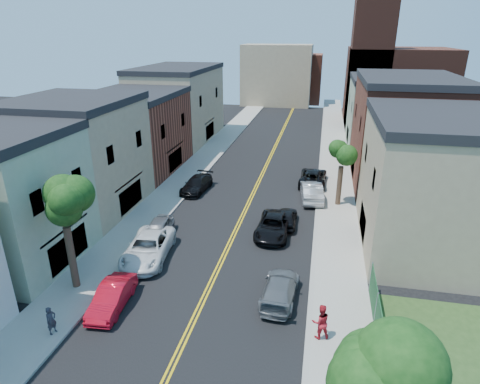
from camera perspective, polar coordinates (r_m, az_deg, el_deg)
The scene contains 29 objects.
sidewalk_left at distance 48.68m, azimuth -5.56°, elevation 4.35°, with size 3.20×100.00×0.15m, color gray.
sidewalk_right at distance 46.68m, azimuth 13.36°, elevation 3.07°, with size 3.20×100.00×0.15m, color gray.
curb_left at distance 48.21m, azimuth -3.57°, elevation 4.23°, with size 0.30×100.00×0.15m, color gray.
curb_right at distance 46.64m, azimuth 11.21°, elevation 3.24°, with size 0.30×100.00×0.15m, color gray.
bldg_left_palegrn at distance 30.37m, azimuth -30.77°, elevation -1.34°, with size 9.00×8.00×8.50m, color gray.
bldg_left_tan_near at distance 36.93m, azimuth -21.86°, elevation 4.35°, with size 9.00×10.00×9.00m, color #998466.
bldg_left_brick at distance 46.26m, azimuth -14.52°, elevation 7.87°, with size 9.00×12.00×8.00m, color brown.
bldg_left_tan_far at distance 58.74m, azimuth -8.66°, elevation 11.92°, with size 9.00×16.00×9.50m, color #998466.
bldg_right_tan at distance 31.10m, azimuth 25.74°, elevation 0.61°, with size 9.00×12.00×9.00m, color #998466.
bldg_right_brick at distance 44.12m, azimuth 21.94°, elevation 7.67°, with size 9.00×14.00×10.00m, color brown.
bldg_right_palegrn at distance 57.81m, azimuth 19.69°, elevation 10.25°, with size 9.00×12.00×8.50m, color gray.
church at distance 72.50m, azimuth 20.45°, elevation 14.68°, with size 16.20×14.20×22.60m.
backdrop_left at distance 87.33m, azimuth 5.20°, elevation 16.07°, with size 14.00×8.00×12.00m, color #998466.
backdrop_center at distance 91.03m, azimuth 8.08°, elevation 15.55°, with size 10.00×8.00×10.00m, color brown.
fence_right at distance 19.62m, azimuth 20.01°, elevation -23.31°, with size 0.04×15.00×1.90m, color #143F1E.
tree_left_mid at distance 24.38m, azimuth -24.06°, elevation 0.64°, with size 5.20×5.20×9.29m.
tree_right_corner at distance 11.22m, azimuth 19.50°, elevation -20.20°, with size 5.80×5.80×10.35m.
tree_right_far at distance 35.50m, azimuth 14.40°, elevation 6.70°, with size 4.40×4.40×8.03m.
red_sedan at distance 24.53m, azimuth -17.57°, elevation -13.91°, with size 1.46×4.20×1.38m, color red.
white_pickup at distance 28.56m, azimuth -12.82°, elevation -7.65°, with size 2.70×5.85×1.62m, color silver.
grey_car_left at distance 31.02m, azimuth -11.43°, elevation -5.23°, with size 1.71×4.26×1.45m, color #5A5C61.
black_car_left at distance 39.49m, azimuth -6.13°, elevation 1.08°, with size 1.98×4.86×1.41m, color black.
grey_car_right at distance 24.21m, azimuth 5.63°, elevation -13.40°, with size 1.91×4.71×1.37m, color #5A5D61.
black_car_right at distance 32.71m, azimuth 6.61°, elevation -3.57°, with size 1.56×3.88×1.32m, color black.
silver_car_right at distance 37.82m, azimuth 10.02°, elevation 0.14°, with size 1.79×5.14×1.69m, color #A2A4AA.
dark_car_right_far at distance 41.77m, azimuth 10.25°, elevation 2.12°, with size 2.57×5.58×1.55m, color black.
black_suv_lane at distance 31.10m, azimuth 4.73°, elevation -4.76°, with size 2.41×5.23×1.45m, color black.
pedestrian_left at distance 23.57m, azimuth -25.06°, elevation -16.07°, with size 0.56×0.37×1.54m, color #2B2A33.
pedestrian_right at distance 21.55m, azimuth 11.30°, elevation -17.47°, with size 0.93×0.72×1.91m, color red.
Camera 1 is at (6.05, -4.32, 14.60)m, focal length 30.29 mm.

